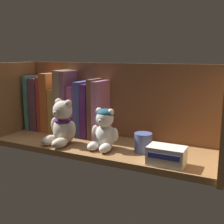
% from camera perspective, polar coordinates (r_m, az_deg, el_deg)
% --- Properties ---
extents(shelf_board, '(0.78, 0.24, 0.02)m').
position_cam_1_polar(shelf_board, '(1.01, -1.83, -7.03)').
color(shelf_board, olive).
rests_on(shelf_board, ground).
extents(shelf_back_panel, '(0.81, 0.01, 0.30)m').
position_cam_1_polar(shelf_back_panel, '(1.09, 1.30, 1.82)').
color(shelf_back_panel, brown).
rests_on(shelf_back_panel, ground).
extents(shelf_side_panel_left, '(0.02, 0.27, 0.30)m').
position_cam_1_polar(shelf_side_panel_left, '(1.21, -18.73, 2.23)').
color(shelf_side_panel_left, olive).
rests_on(shelf_side_panel_left, ground).
extents(book_0, '(0.02, 0.13, 0.22)m').
position_cam_1_polar(book_0, '(1.26, -14.87, 1.96)').
color(book_0, teal).
rests_on(book_0, shelf_board).
extents(book_1, '(0.03, 0.11, 0.21)m').
position_cam_1_polar(book_1, '(1.24, -13.84, 1.65)').
color(book_1, '#653F51').
rests_on(book_1, shelf_board).
extents(book_2, '(0.02, 0.11, 0.22)m').
position_cam_1_polar(book_2, '(1.22, -12.81, 1.72)').
color(book_2, '#CA3B3B').
rests_on(book_2, shelf_board).
extents(book_3, '(0.04, 0.12, 0.23)m').
position_cam_1_polar(book_3, '(1.20, -11.73, 1.96)').
color(book_3, '#CE682F').
rests_on(book_3, shelf_board).
extents(book_4, '(0.03, 0.12, 0.17)m').
position_cam_1_polar(book_4, '(1.19, -10.42, 0.42)').
color(book_4, gold).
rests_on(book_4, shelf_board).
extents(book_5, '(0.04, 0.12, 0.25)m').
position_cam_1_polar(book_5, '(1.16, -9.26, 2.08)').
color(book_5, '#9B835F').
rests_on(book_5, shelf_board).
extents(book_6, '(0.02, 0.13, 0.25)m').
position_cam_1_polar(book_6, '(1.14, -8.02, 1.92)').
color(book_6, '#85546B').
rests_on(book_6, shelf_board).
extents(book_7, '(0.03, 0.11, 0.19)m').
position_cam_1_polar(book_7, '(1.13, -6.85, 0.42)').
color(book_7, '#B85384').
rests_on(book_7, shelf_board).
extents(book_8, '(0.03, 0.12, 0.21)m').
position_cam_1_polar(book_8, '(1.12, -5.50, 0.76)').
color(book_8, '#454889').
rests_on(book_8, shelf_board).
extents(book_9, '(0.02, 0.12, 0.20)m').
position_cam_1_polar(book_9, '(1.10, -4.16, 0.46)').
color(book_9, '#522169').
rests_on(book_9, shelf_board).
extents(book_10, '(0.02, 0.12, 0.22)m').
position_cam_1_polar(book_10, '(1.09, -3.04, 0.82)').
color(book_10, brown).
rests_on(book_10, shelf_board).
extents(book_11, '(0.03, 0.13, 0.21)m').
position_cam_1_polar(book_11, '(1.08, -1.84, 0.56)').
color(book_11, '#B26B8D').
rests_on(book_11, shelf_board).
extents(teddy_bear_larger, '(0.12, 0.12, 0.16)m').
position_cam_1_polar(teddy_bear_larger, '(1.01, -9.79, -2.56)').
color(teddy_bear_larger, beige).
rests_on(teddy_bear_larger, shelf_board).
extents(teddy_bear_smaller, '(0.10, 0.10, 0.14)m').
position_cam_1_polar(teddy_bear_smaller, '(0.95, -1.50, -3.53)').
color(teddy_bear_smaller, white).
rests_on(teddy_bear_smaller, shelf_board).
extents(pillar_candle, '(0.06, 0.06, 0.06)m').
position_cam_1_polar(pillar_candle, '(0.93, 6.18, -6.02)').
color(pillar_candle, '#4C5B99').
rests_on(pillar_candle, shelf_board).
extents(small_product_box, '(0.11, 0.07, 0.05)m').
position_cam_1_polar(small_product_box, '(0.84, 10.74, -8.46)').
color(small_product_box, silver).
rests_on(small_product_box, shelf_board).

